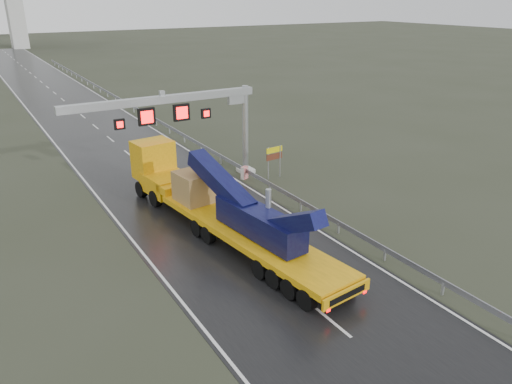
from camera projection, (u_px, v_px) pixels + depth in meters
ground at (307, 301)px, 24.23m from camera, size 400.00×400.00×0.00m
road at (95, 127)px, 56.11m from camera, size 11.00×200.00×0.02m
guardrail at (180, 133)px, 50.80m from camera, size 0.20×140.00×1.40m
sign_gantry at (190, 112)px, 37.51m from camera, size 14.90×1.20×7.42m
heavy_haul_truck at (207, 198)px, 31.58m from camera, size 5.30×20.64×4.80m
exit_sign_pair at (274, 156)px, 39.80m from camera, size 1.55×0.23×2.66m
striped_barrier at (244, 173)px, 40.16m from camera, size 0.68×0.54×1.02m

